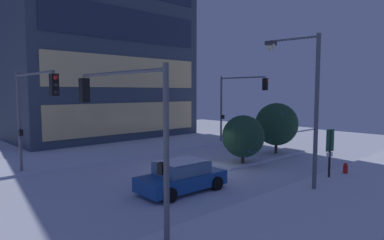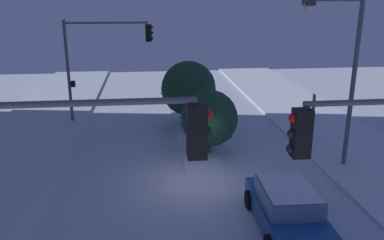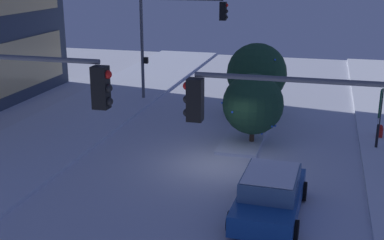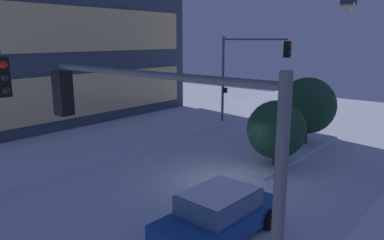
{
  "view_description": "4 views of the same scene",
  "coord_description": "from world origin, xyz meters",
  "px_view_note": "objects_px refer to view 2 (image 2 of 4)",
  "views": [
    {
      "loc": [
        -14.0,
        -14.23,
        4.74
      ],
      "look_at": [
        -0.95,
        -0.26,
        3.11
      ],
      "focal_mm": 31.22,
      "sensor_mm": 36.0,
      "label": 1
    },
    {
      "loc": [
        -15.09,
        1.91,
        7.4
      ],
      "look_at": [
        1.02,
        0.06,
        2.39
      ],
      "focal_mm": 37.57,
      "sensor_mm": 36.0,
      "label": 2
    },
    {
      "loc": [
        -18.73,
        -3.95,
        7.75
      ],
      "look_at": [
        -1.06,
        0.77,
        2.16
      ],
      "focal_mm": 47.45,
      "sensor_mm": 36.0,
      "label": 3
    },
    {
      "loc": [
        -12.2,
        -8.61,
        6.0
      ],
      "look_at": [
        -0.41,
        1.36,
        2.56
      ],
      "focal_mm": 34.32,
      "sensor_mm": 36.0,
      "label": 4
    }
  ],
  "objects_px": {
    "fire_hydrant": "(304,130)",
    "decorated_tree_median": "(189,88)",
    "traffic_light_corner_far_left": "(24,188)",
    "car_near": "(287,209)",
    "parking_info_sign": "(313,114)",
    "traffic_light_corner_far_right": "(101,52)",
    "street_lamp_arched": "(340,61)",
    "decorated_tree_left_of_median": "(209,118)"
  },
  "relations": [
    {
      "from": "traffic_light_corner_far_left",
      "to": "decorated_tree_left_of_median",
      "type": "height_order",
      "value": "traffic_light_corner_far_left"
    },
    {
      "from": "traffic_light_corner_far_right",
      "to": "decorated_tree_median",
      "type": "bearing_deg",
      "value": -17.98
    },
    {
      "from": "traffic_light_corner_far_right",
      "to": "decorated_tree_left_of_median",
      "type": "xyz_separation_m",
      "value": [
        -6.2,
        -5.49,
        -2.38
      ]
    },
    {
      "from": "fire_hydrant",
      "to": "decorated_tree_median",
      "type": "xyz_separation_m",
      "value": [
        2.49,
        6.14,
        1.97
      ]
    },
    {
      "from": "traffic_light_corner_far_right",
      "to": "street_lamp_arched",
      "type": "distance_m",
      "value": 13.51
    },
    {
      "from": "parking_info_sign",
      "to": "decorated_tree_median",
      "type": "bearing_deg",
      "value": -19.62
    },
    {
      "from": "traffic_light_corner_far_right",
      "to": "parking_info_sign",
      "type": "height_order",
      "value": "traffic_light_corner_far_right"
    },
    {
      "from": "fire_hydrant",
      "to": "car_near",
      "type": "bearing_deg",
      "value": 154.96
    },
    {
      "from": "fire_hydrant",
      "to": "decorated_tree_median",
      "type": "distance_m",
      "value": 6.91
    },
    {
      "from": "car_near",
      "to": "parking_info_sign",
      "type": "distance_m",
      "value": 8.24
    },
    {
      "from": "fire_hydrant",
      "to": "decorated_tree_left_of_median",
      "type": "xyz_separation_m",
      "value": [
        -2.09,
        5.64,
        1.53
      ]
    },
    {
      "from": "fire_hydrant",
      "to": "decorated_tree_left_of_median",
      "type": "relative_size",
      "value": 0.23
    },
    {
      "from": "street_lamp_arched",
      "to": "fire_hydrant",
      "type": "distance_m",
      "value": 6.18
    },
    {
      "from": "street_lamp_arched",
      "to": "decorated_tree_left_of_median",
      "type": "xyz_separation_m",
      "value": [
        2.12,
        5.14,
        -2.97
      ]
    },
    {
      "from": "traffic_light_corner_far_right",
      "to": "parking_info_sign",
      "type": "bearing_deg",
      "value": -27.23
    },
    {
      "from": "car_near",
      "to": "parking_info_sign",
      "type": "height_order",
      "value": "parking_info_sign"
    },
    {
      "from": "street_lamp_arched",
      "to": "traffic_light_corner_far_right",
      "type": "bearing_deg",
      "value": -44.86
    },
    {
      "from": "car_near",
      "to": "parking_info_sign",
      "type": "xyz_separation_m",
      "value": [
        7.23,
        -3.81,
        1.01
      ]
    },
    {
      "from": "street_lamp_arched",
      "to": "parking_info_sign",
      "type": "relative_size",
      "value": 2.72
    },
    {
      "from": "traffic_light_corner_far_left",
      "to": "street_lamp_arched",
      "type": "distance_m",
      "value": 13.69
    },
    {
      "from": "traffic_light_corner_far_left",
      "to": "decorated_tree_left_of_median",
      "type": "bearing_deg",
      "value": 65.11
    },
    {
      "from": "decorated_tree_left_of_median",
      "to": "traffic_light_corner_far_right",
      "type": "bearing_deg",
      "value": 41.53
    },
    {
      "from": "traffic_light_corner_far_left",
      "to": "parking_info_sign",
      "type": "xyz_separation_m",
      "value": [
        11.72,
        -10.53,
        -2.38
      ]
    },
    {
      "from": "traffic_light_corner_far_right",
      "to": "traffic_light_corner_far_left",
      "type": "bearing_deg",
      "value": -88.89
    },
    {
      "from": "traffic_light_corner_far_left",
      "to": "traffic_light_corner_far_right",
      "type": "bearing_deg",
      "value": 91.11
    },
    {
      "from": "parking_info_sign",
      "to": "decorated_tree_left_of_median",
      "type": "xyz_separation_m",
      "value": [
        -0.61,
        5.38,
        0.15
      ]
    },
    {
      "from": "car_near",
      "to": "decorated_tree_left_of_median",
      "type": "distance_m",
      "value": 6.9
    },
    {
      "from": "decorated_tree_left_of_median",
      "to": "traffic_light_corner_far_left",
      "type": "bearing_deg",
      "value": 155.11
    },
    {
      "from": "fire_hydrant",
      "to": "parking_info_sign",
      "type": "distance_m",
      "value": 2.04
    },
    {
      "from": "parking_info_sign",
      "to": "traffic_light_corner_far_left",
      "type": "bearing_deg",
      "value": 62.5
    },
    {
      "from": "car_near",
      "to": "decorated_tree_median",
      "type": "xyz_separation_m",
      "value": [
        11.2,
        2.06,
        1.61
      ]
    },
    {
      "from": "car_near",
      "to": "fire_hydrant",
      "type": "distance_m",
      "value": 9.63
    },
    {
      "from": "traffic_light_corner_far_right",
      "to": "traffic_light_corner_far_left",
      "type": "height_order",
      "value": "traffic_light_corner_far_right"
    },
    {
      "from": "decorated_tree_median",
      "to": "parking_info_sign",
      "type": "bearing_deg",
      "value": -124.07
    },
    {
      "from": "street_lamp_arched",
      "to": "fire_hydrant",
      "type": "height_order",
      "value": "street_lamp_arched"
    },
    {
      "from": "traffic_light_corner_far_left",
      "to": "decorated_tree_median",
      "type": "height_order",
      "value": "traffic_light_corner_far_left"
    },
    {
      "from": "street_lamp_arched",
      "to": "decorated_tree_left_of_median",
      "type": "distance_m",
      "value": 6.3
    },
    {
      "from": "car_near",
      "to": "traffic_light_corner_far_right",
      "type": "bearing_deg",
      "value": 30.78
    },
    {
      "from": "traffic_light_corner_far_left",
      "to": "decorated_tree_left_of_median",
      "type": "xyz_separation_m",
      "value": [
        11.11,
        -5.16,
        -2.23
      ]
    },
    {
      "from": "parking_info_sign",
      "to": "traffic_light_corner_far_right",
      "type": "bearing_deg",
      "value": -12.78
    },
    {
      "from": "traffic_light_corner_far_right",
      "to": "parking_info_sign",
      "type": "xyz_separation_m",
      "value": [
        -5.59,
        -10.87,
        -2.53
      ]
    },
    {
      "from": "traffic_light_corner_far_left",
      "to": "street_lamp_arched",
      "type": "relative_size",
      "value": 0.79
    }
  ]
}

